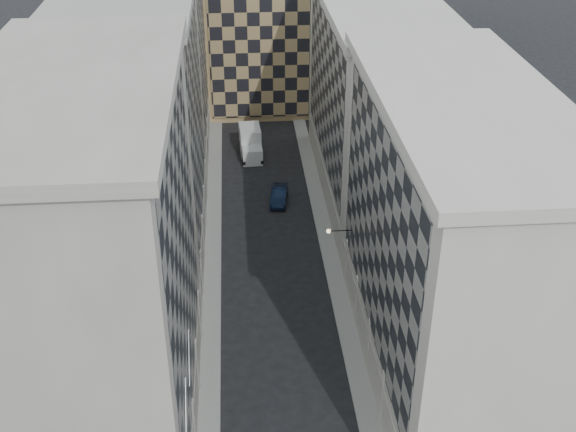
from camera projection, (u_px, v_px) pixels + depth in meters
sidewalk_west at (213, 259)px, 64.10m from camera, size 1.50×100.00×0.15m
sidewalk_east at (330, 254)px, 64.80m from camera, size 1.50×100.00×0.15m
bldg_left_a at (99, 276)px, 41.45m from camera, size 10.80×22.80×23.70m
bldg_left_b at (139, 131)px, 60.63m from camera, size 10.80×22.80×22.70m
bldg_left_c at (160, 55)px, 79.82m from camera, size 10.80×22.80×21.70m
bldg_right_a at (449, 245)px, 47.09m from camera, size 10.80×26.80×20.70m
bldg_right_b at (374, 101)px, 70.57m from camera, size 10.80×28.80×19.70m
tan_block at (269, 32)px, 92.48m from camera, size 16.80×14.80×18.80m
flagpoles_left at (187, 382)px, 39.41m from camera, size 0.10×6.33×2.33m
bracket_lamp at (331, 231)px, 56.49m from camera, size 1.98×0.36×0.36m
box_truck at (251, 144)px, 82.15m from camera, size 2.61×5.80×3.12m
dark_car at (279, 195)px, 72.94m from camera, size 2.13×4.59×1.46m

